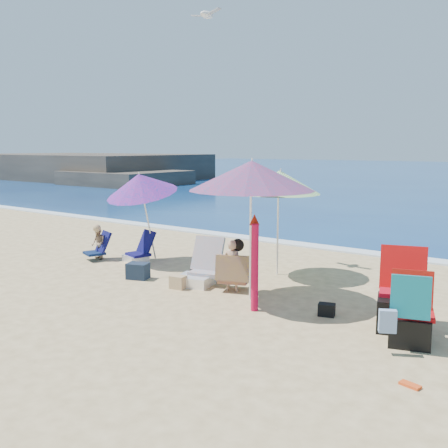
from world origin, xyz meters
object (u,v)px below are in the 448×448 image
Objects in this scene: camp_chair_left at (401,305)px; seagull at (207,15)px; furled_umbrella at (255,258)px; umbrella_blue at (140,184)px; chair_navy at (139,253)px; umbrella_striped at (280,182)px; person_left at (98,243)px; umbrella_turquoise at (252,176)px; person_center at (233,266)px; chair_rainbow at (201,272)px; camp_chair_right at (409,319)px.

seagull is at bearing 159.61° from camp_chair_left.
furled_umbrella is at bearing -165.70° from camp_chair_left.
umbrella_blue is at bearing -134.84° from seagull.
furled_umbrella is 2.07× the size of chair_navy.
person_left is (-3.86, -1.13, -1.42)m from umbrella_striped.
umbrella_striped is at bearing 13.98° from chair_navy.
person_left is 5.29m from seagull.
chair_navy is at bearing 161.08° from furled_umbrella.
chair_navy is 0.86× the size of seagull.
umbrella_turquoise is 4.25m from seagull.
umbrella_striped is at bearing 16.39° from person_left.
furled_umbrella is at bearing -51.04° from umbrella_turquoise.
umbrella_striped is 1.00× the size of umbrella_blue.
umbrella_turquoise is 1.70m from umbrella_striped.
umbrella_blue reaches higher than camp_chair_left.
umbrella_striped is 4.26m from person_left.
umbrella_striped is at bearing 151.17° from camp_chair_left.
seagull is at bearing 138.13° from person_center.
umbrella_turquoise is at bearing -14.36° from chair_navy.
camp_chair_left is 1.20× the size of person_center.
person_left reaches higher than chair_navy.
camp_chair_left reaches higher than chair_rainbow.
umbrella_striped is 2.16× the size of chair_rainbow.
person_left is at bearing 176.57° from camp_chair_left.
furled_umbrella is 1.53× the size of chair_rainbow.
furled_umbrella is 1.83× the size of person_left.
umbrella_turquoise reaches higher than chair_rainbow.
chair_navy is 0.88× the size of person_left.
person_left is at bearing 172.28° from camp_chair_right.
seagull is (1.15, 0.94, 4.90)m from chair_navy.
camp_chair_right is (6.06, -1.32, 0.17)m from chair_navy.
chair_navy is 0.65× the size of camp_chair_left.
umbrella_turquoise is at bearing -38.55° from seagull.
camp_chair_right is (5.90, -1.27, -1.34)m from umbrella_blue.
umbrella_turquoise is 1.11× the size of umbrella_striped.
camp_chair_left is (2.35, 0.10, -1.67)m from umbrella_turquoise.
camp_chair_left is at bearing -2.26° from person_center.
umbrella_blue is (-2.85, -0.80, -0.11)m from umbrella_striped.
camp_chair_left is at bearing -7.35° from umbrella_blue.
umbrella_striped is at bearing 104.83° from umbrella_turquoise.
camp_chair_left is 1.16× the size of camp_chair_right.
person_left is at bearing 168.84° from furled_umbrella.
person_center is (2.79, -0.62, -1.24)m from umbrella_blue.
chair_navy is (-3.78, 1.30, -0.62)m from furled_umbrella.
seagull is (-4.91, 2.26, 4.74)m from camp_chair_right.
furled_umbrella is (3.62, -1.24, -0.88)m from umbrella_blue.
umbrella_turquoise is 1.11× the size of umbrella_blue.
seagull is (0.99, 1.00, 3.40)m from umbrella_blue.
umbrella_blue reaches higher than umbrella_striped.
person_center is 5.23m from seagull.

